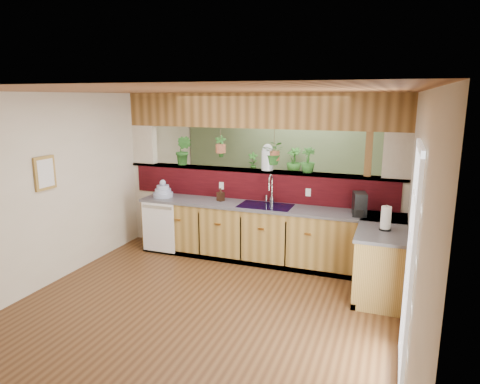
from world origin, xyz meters
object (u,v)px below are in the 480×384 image
(faucet, at_px, (271,188))
(soap_dispenser, at_px, (221,194))
(paper_towel, at_px, (386,219))
(glass_jar, at_px, (267,157))
(dish_stack, at_px, (163,192))
(shelving_console, at_px, (274,197))
(coffee_maker, at_px, (359,205))

(faucet, distance_m, soap_dispenser, 0.83)
(paper_towel, height_order, glass_jar, glass_jar)
(faucet, xyz_separation_m, soap_dispenser, (-0.81, -0.10, -0.15))
(dish_stack, relative_size, shelving_console, 0.21)
(shelving_console, bearing_deg, soap_dispenser, -85.55)
(dish_stack, xyz_separation_m, glass_jar, (1.69, 0.39, 0.61))
(dish_stack, relative_size, glass_jar, 0.79)
(paper_towel, bearing_deg, soap_dispenser, 164.61)
(soap_dispenser, relative_size, paper_towel, 0.65)
(faucet, distance_m, paper_towel, 1.91)
(faucet, distance_m, shelving_console, 2.28)
(soap_dispenser, xyz_separation_m, coffee_maker, (2.17, -0.10, 0.04))
(faucet, relative_size, glass_jar, 1.13)
(soap_dispenser, relative_size, coffee_maker, 0.66)
(glass_jar, bearing_deg, shelving_console, 102.04)
(dish_stack, relative_size, soap_dispenser, 1.56)
(coffee_maker, height_order, glass_jar, glass_jar)
(shelving_console, bearing_deg, glass_jar, -66.50)
(faucet, relative_size, paper_towel, 1.46)
(paper_towel, bearing_deg, dish_stack, 169.94)
(dish_stack, distance_m, shelving_console, 2.68)
(faucet, height_order, glass_jar, glass_jar)
(glass_jar, height_order, shelving_console, glass_jar)
(paper_towel, bearing_deg, coffee_maker, 122.05)
(faucet, xyz_separation_m, dish_stack, (-1.82, -0.17, -0.16))
(coffee_maker, xyz_separation_m, paper_towel, (0.37, -0.60, -0.00))
(soap_dispenser, distance_m, paper_towel, 2.64)
(faucet, xyz_separation_m, paper_towel, (1.73, -0.80, -0.11))
(soap_dispenser, bearing_deg, paper_towel, -15.39)
(faucet, height_order, soap_dispenser, faucet)
(paper_towel, bearing_deg, glass_jar, 151.21)
(faucet, distance_m, glass_jar, 0.51)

